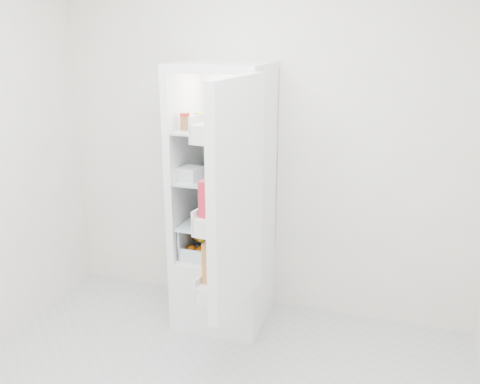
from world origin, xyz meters
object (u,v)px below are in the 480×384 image
(refrigerator, at_px, (226,228))
(red_cabbage, at_px, (244,206))
(mushroom_bowl, at_px, (215,209))
(fridge_door, at_px, (232,201))

(refrigerator, height_order, red_cabbage, refrigerator)
(red_cabbage, height_order, mushroom_bowl, red_cabbage)
(mushroom_bowl, bearing_deg, refrigerator, -26.11)
(red_cabbage, xyz_separation_m, fridge_door, (0.14, -0.67, 0.26))
(fridge_door, bearing_deg, red_cabbage, 19.65)
(red_cabbage, height_order, fridge_door, fridge_door)
(mushroom_bowl, bearing_deg, red_cabbage, -4.92)
(refrigerator, bearing_deg, fridge_door, -67.65)
(red_cabbage, distance_m, fridge_door, 0.73)
(red_cabbage, xyz_separation_m, mushroom_bowl, (-0.22, 0.02, -0.05))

